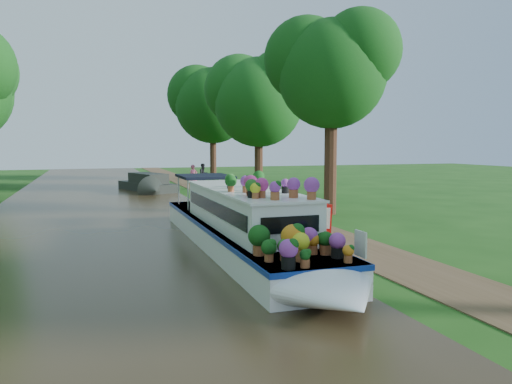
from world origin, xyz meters
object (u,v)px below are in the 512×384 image
object	(u,v)px
pedestrian_dark	(203,174)
second_boat	(148,184)
sandwich_board	(320,221)
pedestrian_pink	(193,177)
plant_boat	(244,224)

from	to	relation	value
pedestrian_dark	second_boat	bearing A→B (deg)	-163.01
second_boat	pedestrian_dark	xyz separation A→B (m)	(4.65, 3.94, 0.36)
sandwich_board	pedestrian_dark	distance (m)	22.26
pedestrian_pink	plant_boat	bearing A→B (deg)	-115.29
second_boat	pedestrian_pink	world-z (taller)	pedestrian_pink
second_boat	pedestrian_dark	size ratio (longest dim) A/B	4.05
second_boat	pedestrian_pink	size ratio (longest dim) A/B	3.93
pedestrian_pink	pedestrian_dark	distance (m)	3.35
plant_boat	pedestrian_dark	size ratio (longest dim) A/B	8.27
plant_boat	pedestrian_pink	distance (m)	21.19
sandwich_board	pedestrian_dark	size ratio (longest dim) A/B	0.66
plant_boat	pedestrian_pink	xyz separation A→B (m)	(2.75, 21.01, 0.02)
second_boat	sandwich_board	xyz separation A→B (m)	(3.81, -18.29, 0.03)
pedestrian_pink	pedestrian_dark	world-z (taller)	pedestrian_pink
sandwich_board	pedestrian_pink	xyz separation A→B (m)	(-0.56, 19.19, 0.35)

